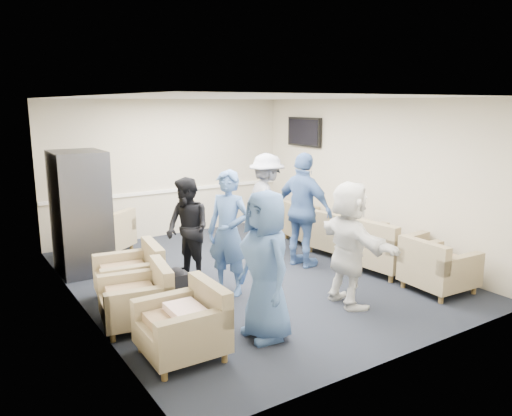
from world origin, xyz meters
TOP-DOWN VIEW (x-y plane):
  - floor at (0.00, 0.00)m, footprint 6.00×6.00m
  - ceiling at (0.00, 0.00)m, footprint 6.00×6.00m
  - back_wall at (0.00, 3.00)m, footprint 5.00×0.02m
  - front_wall at (0.00, -3.00)m, footprint 5.00×0.02m
  - left_wall at (-2.50, 0.00)m, footprint 0.02×6.00m
  - right_wall at (2.50, 0.00)m, footprint 0.02×6.00m
  - chair_rail at (0.00, 2.98)m, footprint 4.98×0.04m
  - tv at (2.44, 1.80)m, footprint 0.10×1.00m
  - armchair_left_near at (-1.90, -1.75)m, footprint 0.83×0.83m
  - armchair_left_mid at (-2.05, -0.77)m, footprint 0.91×0.91m
  - armchair_left_far at (-1.85, 0.03)m, footprint 0.92×0.92m
  - armchair_right_near at (1.85, -1.99)m, footprint 0.87×0.87m
  - armchair_right_midnear at (1.87, -1.00)m, footprint 0.99×0.99m
  - armchair_right_midfar at (1.91, 0.18)m, footprint 0.94×0.94m
  - armchair_right_far at (1.98, 1.08)m, footprint 0.89×0.89m
  - armchair_corner at (-1.51, 2.37)m, footprint 1.15×1.15m
  - vending_machine at (-2.09, 1.62)m, footprint 0.78×0.91m
  - backpack at (-1.43, -0.46)m, footprint 0.32×0.24m
  - pillow at (-1.91, -1.75)m, footprint 0.34×0.44m
  - person_front_left at (-0.96, -1.84)m, footprint 0.59×0.86m
  - person_mid_left at (-0.63, -0.43)m, footprint 0.67×0.76m
  - person_back_left at (-0.85, 0.40)m, footprint 0.72×0.85m
  - person_back_right at (0.96, 0.97)m, footprint 0.84×1.23m
  - person_mid_right at (0.98, -0.06)m, footprint 0.70×1.17m
  - person_front_right at (0.48, -1.64)m, footprint 0.71×1.59m

SIDE VIEW (x-z plane):
  - floor at x=0.00m, z-range 0.00..0.00m
  - backpack at x=-1.43m, z-range 0.01..0.54m
  - armchair_left_mid at x=-2.05m, z-range 0.00..0.63m
  - armchair_right_far at x=1.98m, z-range 0.00..0.64m
  - armchair_left_near at x=-1.90m, z-range 0.00..0.65m
  - armchair_left_far at x=-1.85m, z-range 0.00..0.65m
  - armchair_corner at x=-1.51m, z-range 0.00..0.66m
  - armchair_right_near at x=1.85m, z-range 0.00..0.66m
  - armchair_right_midfar at x=1.91m, z-range 0.00..0.66m
  - armchair_right_midnear at x=1.87m, z-range 0.00..0.72m
  - pillow at x=-1.91m, z-range 0.43..0.56m
  - person_back_left at x=-0.85m, z-range 0.00..1.55m
  - person_front_right at x=0.48m, z-range 0.00..1.66m
  - person_front_left at x=-0.96m, z-range 0.00..1.70m
  - person_mid_left at x=-0.63m, z-range 0.00..1.74m
  - person_back_right at x=0.96m, z-range 0.00..1.76m
  - chair_rail at x=0.00m, z-range 0.87..0.93m
  - person_mid_right at x=0.98m, z-range 0.00..1.86m
  - vending_machine at x=-2.09m, z-range 0.00..1.91m
  - back_wall at x=0.00m, z-range 0.00..2.70m
  - front_wall at x=0.00m, z-range 0.00..2.70m
  - left_wall at x=-2.50m, z-range 0.00..2.70m
  - right_wall at x=2.50m, z-range 0.00..2.70m
  - tv at x=2.44m, z-range 1.76..2.34m
  - ceiling at x=0.00m, z-range 2.70..2.70m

